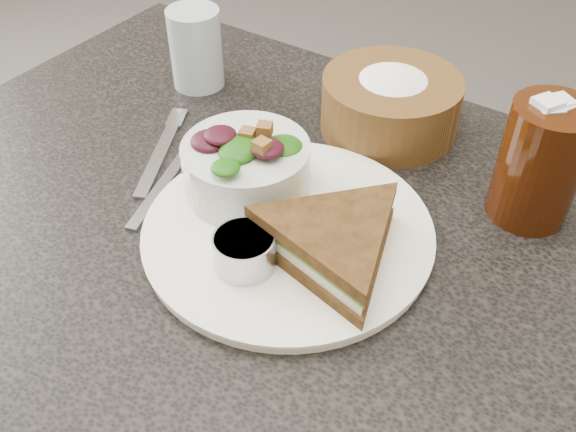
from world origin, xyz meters
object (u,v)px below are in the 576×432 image
(sandwich, at_px, (334,243))
(cola_glass, at_px, (542,158))
(dining_table, at_px, (282,405))
(salad_bowl, at_px, (246,160))
(dressing_ramekin, at_px, (244,251))
(dinner_plate, at_px, (288,232))
(bread_basket, at_px, (391,95))
(water_glass, at_px, (196,48))

(sandwich, bearing_deg, cola_glass, 68.74)
(dining_table, xyz_separation_m, salad_bowl, (-0.05, 0.01, 0.43))
(sandwich, distance_m, salad_bowl, 0.15)
(dressing_ramekin, distance_m, cola_glass, 0.33)
(dinner_plate, xyz_separation_m, sandwich, (0.06, -0.01, 0.03))
(dinner_plate, distance_m, bread_basket, 0.25)
(sandwich, bearing_deg, salad_bowl, 175.79)
(dining_table, distance_m, water_glass, 0.54)
(dressing_ramekin, bearing_deg, bread_basket, 90.13)
(dinner_plate, distance_m, water_glass, 0.35)
(salad_bowl, bearing_deg, cola_glass, 29.62)
(salad_bowl, bearing_deg, bread_basket, 72.38)
(salad_bowl, bearing_deg, dining_table, -13.83)
(bread_basket, xyz_separation_m, water_glass, (-0.28, -0.05, 0.01))
(dinner_plate, bearing_deg, bread_basket, 91.45)
(sandwich, height_order, salad_bowl, salad_bowl)
(water_glass, bearing_deg, dining_table, -34.05)
(dinner_plate, relative_size, cola_glass, 2.06)
(dining_table, height_order, sandwich, sandwich)
(dining_table, relative_size, water_glass, 9.06)
(dining_table, bearing_deg, dinner_plate, -35.79)
(sandwich, height_order, cola_glass, cola_glass)
(bread_basket, distance_m, cola_glass, 0.21)
(dining_table, xyz_separation_m, dinner_plate, (0.02, -0.01, 0.38))
(sandwich, relative_size, bread_basket, 1.06)
(cola_glass, height_order, water_glass, cola_glass)
(dinner_plate, distance_m, dressing_ramekin, 0.07)
(dinner_plate, xyz_separation_m, salad_bowl, (-0.07, 0.03, 0.05))
(dinner_plate, height_order, bread_basket, bread_basket)
(dining_table, bearing_deg, water_glass, 145.95)
(water_glass, bearing_deg, cola_glass, -1.26)
(dressing_ramekin, xyz_separation_m, water_glass, (-0.28, 0.26, 0.02))
(sandwich, height_order, dressing_ramekin, sandwich)
(sandwich, relative_size, dressing_ramekin, 2.98)
(dressing_ramekin, bearing_deg, dining_table, 100.21)
(dining_table, relative_size, dressing_ramekin, 16.00)
(salad_bowl, relative_size, bread_basket, 0.81)
(sandwich, height_order, water_glass, water_glass)
(dining_table, xyz_separation_m, sandwich, (0.09, -0.03, 0.41))
(dressing_ramekin, bearing_deg, salad_bowl, 125.49)
(dining_table, distance_m, dressing_ramekin, 0.42)
(bread_basket, height_order, water_glass, water_glass)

